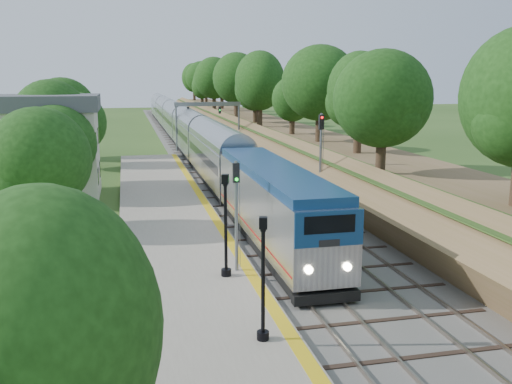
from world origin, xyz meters
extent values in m
plane|color=#2D4C19|center=(0.00, 0.00, 0.00)|extent=(320.00, 320.00, 0.00)
cube|color=#4C4944|center=(2.00, 60.00, 0.06)|extent=(9.50, 170.00, 0.12)
cube|color=gray|center=(-0.72, 60.00, 0.20)|extent=(0.08, 170.00, 0.16)
cube|color=gray|center=(0.72, 60.00, 0.20)|extent=(0.08, 170.00, 0.16)
cube|color=gray|center=(3.28, 60.00, 0.20)|extent=(0.08, 170.00, 0.16)
cube|color=gray|center=(4.72, 60.00, 0.20)|extent=(0.08, 170.00, 0.16)
cube|color=gray|center=(-5.20, 16.00, 0.19)|extent=(6.40, 68.00, 0.38)
cube|color=gold|center=(-2.35, 16.00, 0.39)|extent=(0.55, 68.00, 0.01)
cube|color=brown|center=(11.50, 60.00, 1.50)|extent=(9.00, 170.00, 3.00)
cube|color=brown|center=(7.60, 60.00, 1.30)|extent=(4.47, 170.00, 4.54)
cylinder|color=#332316|center=(10.00, 10.00, 4.31)|extent=(0.60, 0.60, 2.62)
sphere|color=#16370F|center=(10.00, 10.00, 7.88)|extent=(5.70, 5.70, 5.70)
cylinder|color=#332316|center=(10.00, 60.00, 4.31)|extent=(0.60, 0.60, 2.62)
sphere|color=#16370F|center=(10.00, 60.00, 7.88)|extent=(5.70, 5.70, 5.70)
cylinder|color=#332316|center=(10.00, 110.00, 4.31)|extent=(0.60, 0.60, 2.62)
sphere|color=#16370F|center=(10.00, 110.00, 7.88)|extent=(5.70, 5.70, 5.70)
cube|color=beige|center=(-14.00, 30.00, 3.40)|extent=(8.00, 6.00, 6.80)
cube|color=#4C4E53|center=(-14.00, 30.00, 7.40)|extent=(8.60, 6.60, 1.20)
cube|color=black|center=(-9.99, 28.20, 1.80)|extent=(0.05, 1.10, 1.30)
cube|color=black|center=(-9.99, 31.80, 1.80)|extent=(0.05, 1.10, 1.30)
cube|color=black|center=(-9.99, 28.20, 4.60)|extent=(0.05, 1.10, 1.30)
cube|color=black|center=(-9.99, 31.80, 4.60)|extent=(0.05, 1.10, 1.30)
cylinder|color=slate|center=(-1.50, 55.00, 3.10)|extent=(0.24, 0.24, 6.20)
cylinder|color=slate|center=(6.50, 55.00, 3.10)|extent=(0.24, 0.24, 6.20)
cube|color=slate|center=(2.50, 55.00, 5.95)|extent=(8.40, 0.25, 0.50)
cube|color=black|center=(0.00, 54.85, 5.20)|extent=(0.30, 0.20, 0.90)
cube|color=black|center=(4.00, 54.85, 5.20)|extent=(0.30, 0.20, 0.90)
sphere|color=#16370F|center=(-9.50, -6.00, 4.55)|extent=(5.32, 5.32, 5.32)
cylinder|color=#332316|center=(-12.00, 26.00, 1.22)|extent=(0.60, 0.60, 2.45)
sphere|color=#16370F|center=(-12.00, 26.00, 4.55)|extent=(5.32, 5.32, 5.32)
cylinder|color=#332316|center=(-12.00, 42.00, 1.22)|extent=(0.60, 0.60, 2.45)
sphere|color=#16370F|center=(-12.00, 42.00, 4.55)|extent=(5.32, 5.32, 5.32)
cube|color=black|center=(0.00, 12.55, 0.57)|extent=(2.69, 16.87, 0.59)
cube|color=#B7BAC1|center=(0.00, 12.55, 2.53)|extent=(2.93, 17.57, 3.32)
cube|color=navy|center=(0.00, 12.55, 4.40)|extent=(2.81, 16.87, 0.43)
cube|color=navy|center=(0.00, 3.73, 3.45)|extent=(2.90, 0.10, 1.46)
cube|color=black|center=(0.00, 3.69, 3.65)|extent=(2.15, 0.06, 0.73)
cube|color=#9D130F|center=(0.00, 12.55, 1.40)|extent=(2.95, 17.22, 0.10)
cube|color=#B7BAC1|center=(0.00, 31.70, 2.18)|extent=(2.93, 19.53, 3.81)
cube|color=#B7BAC1|center=(0.00, 51.82, 2.18)|extent=(2.93, 19.53, 3.81)
cube|color=#B7BAC1|center=(0.00, 71.95, 2.18)|extent=(2.93, 19.53, 3.81)
cube|color=#B7BAC1|center=(0.00, 92.07, 2.18)|extent=(2.93, 19.53, 3.81)
cube|color=#B7BAC1|center=(0.00, 112.20, 2.18)|extent=(2.93, 19.53, 3.81)
cylinder|color=black|center=(-3.40, 0.96, 0.53)|extent=(0.44, 0.44, 0.30)
cylinder|color=black|center=(-3.40, 0.96, 2.47)|extent=(0.14, 0.14, 3.88)
cube|color=black|center=(-3.40, 0.96, 4.61)|extent=(0.34, 0.34, 0.40)
cube|color=silver|center=(-3.40, 0.96, 4.61)|extent=(0.24, 0.24, 0.30)
cylinder|color=black|center=(-3.52, 7.66, 0.54)|extent=(0.47, 0.47, 0.32)
cylinder|color=black|center=(-3.52, 7.66, 2.63)|extent=(0.15, 0.15, 4.17)
cube|color=black|center=(-3.52, 7.66, 4.93)|extent=(0.38, 0.38, 0.43)
cube|color=silver|center=(-3.52, 7.66, 4.93)|extent=(0.27, 0.27, 0.32)
cylinder|color=slate|center=(-2.90, 8.30, 3.00)|extent=(0.16, 0.16, 5.24)
cube|color=black|center=(-2.90, 8.30, 5.08)|extent=(0.31, 0.20, 0.90)
cylinder|color=#0CE526|center=(-2.90, 8.19, 5.08)|extent=(0.14, 0.05, 0.14)
cylinder|color=slate|center=(6.20, 22.53, 3.45)|extent=(0.19, 0.19, 6.66)
cube|color=black|center=(6.20, 22.53, 6.14)|extent=(0.37, 0.24, 1.07)
cylinder|color=#FF0C0C|center=(6.20, 22.39, 6.14)|extent=(0.17, 0.06, 0.17)
camera|label=1|loc=(-7.78, -17.06, 9.46)|focal=40.00mm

